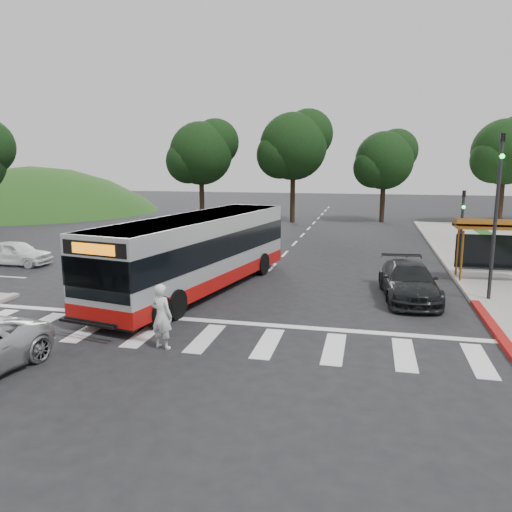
# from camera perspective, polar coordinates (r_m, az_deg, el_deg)

# --- Properties ---
(ground) EXTENTS (140.00, 140.00, 0.00)m
(ground) POSITION_cam_1_polar(r_m,az_deg,el_deg) (20.49, -1.35, -4.71)
(ground) COLOR black
(ground) RESTS_ON ground
(sidewalk_east) EXTENTS (4.00, 40.00, 0.12)m
(sidewalk_east) POSITION_cam_1_polar(r_m,az_deg,el_deg) (28.35, 25.09, -1.27)
(sidewalk_east) COLOR gray
(sidewalk_east) RESTS_ON ground
(curb_east) EXTENTS (0.30, 40.00, 0.15)m
(curb_east) POSITION_cam_1_polar(r_m,az_deg,el_deg) (27.98, 21.09, -1.09)
(curb_east) COLOR #9E9991
(curb_east) RESTS_ON ground
(curb_east_red) EXTENTS (0.32, 6.00, 0.15)m
(curb_east_red) POSITION_cam_1_polar(r_m,az_deg,el_deg) (18.44, 25.42, -7.28)
(curb_east_red) COLOR maroon
(curb_east_red) RESTS_ON ground
(hillside_nw) EXTENTS (44.00, 44.00, 10.00)m
(hillside_nw) POSITION_cam_1_polar(r_m,az_deg,el_deg) (61.67, -24.04, 4.70)
(hillside_nw) COLOR #1F4215
(hillside_nw) RESTS_ON ground
(crosswalk_ladder) EXTENTS (18.00, 2.60, 0.01)m
(crosswalk_ladder) POSITION_cam_1_polar(r_m,az_deg,el_deg) (15.91, -5.81, -9.33)
(crosswalk_ladder) COLOR silver
(crosswalk_ladder) RESTS_ON ground
(bus_shelter) EXTENTS (4.20, 1.60, 2.86)m
(bus_shelter) POSITION_cam_1_polar(r_m,az_deg,el_deg) (25.17, 26.41, 2.52)
(bus_shelter) COLOR brown
(bus_shelter) RESTS_ON sidewalk_east
(traffic_signal_ne_tall) EXTENTS (0.18, 0.37, 6.50)m
(traffic_signal_ne_tall) POSITION_cam_1_polar(r_m,az_deg,el_deg) (21.24, 25.82, 5.42)
(traffic_signal_ne_tall) COLOR black
(traffic_signal_ne_tall) RESTS_ON ground
(traffic_signal_ne_short) EXTENTS (0.18, 0.37, 4.00)m
(traffic_signal_ne_short) POSITION_cam_1_polar(r_m,az_deg,el_deg) (28.20, 22.48, 3.85)
(traffic_signal_ne_short) COLOR black
(traffic_signal_ne_short) RESTS_ON ground
(tree_ne_a) EXTENTS (6.16, 5.74, 9.30)m
(tree_ne_a) POSITION_cam_1_polar(r_m,az_deg,el_deg) (48.54, 26.68, 10.70)
(tree_ne_a) COLOR black
(tree_ne_a) RESTS_ON parking_lot
(tree_north_a) EXTENTS (6.60, 6.15, 10.17)m
(tree_north_a) POSITION_cam_1_polar(r_m,az_deg,el_deg) (45.75, 4.40, 12.51)
(tree_north_a) COLOR black
(tree_north_a) RESTS_ON ground
(tree_north_b) EXTENTS (5.72, 5.33, 8.43)m
(tree_north_b) POSITION_cam_1_polar(r_m,az_deg,el_deg) (47.23, 14.54, 10.62)
(tree_north_b) COLOR black
(tree_north_b) RESTS_ON ground
(tree_north_c) EXTENTS (6.16, 5.74, 9.30)m
(tree_north_c) POSITION_cam_1_polar(r_m,az_deg,el_deg) (45.68, -6.19, 11.70)
(tree_north_c) COLOR black
(tree_north_c) RESTS_ON ground
(transit_bus) EXTENTS (5.05, 12.68, 3.20)m
(transit_bus) POSITION_cam_1_polar(r_m,az_deg,el_deg) (21.26, -6.67, 0.22)
(transit_bus) COLOR #B6B9BB
(transit_bus) RESTS_ON ground
(pedestrian) EXTENTS (0.81, 0.64, 1.96)m
(pedestrian) POSITION_cam_1_polar(r_m,az_deg,el_deg) (15.01, -10.73, -6.77)
(pedestrian) COLOR white
(pedestrian) RESTS_ON ground
(dark_sedan) EXTENTS (2.45, 5.17, 1.46)m
(dark_sedan) POSITION_cam_1_polar(r_m,az_deg,el_deg) (20.97, 17.05, -2.77)
(dark_sedan) COLOR black
(dark_sedan) RESTS_ON ground
(west_car_white) EXTENTS (3.87, 1.61, 1.31)m
(west_car_white) POSITION_cam_1_polar(r_m,az_deg,el_deg) (29.62, -25.73, 0.33)
(west_car_white) COLOR white
(west_car_white) RESTS_ON ground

